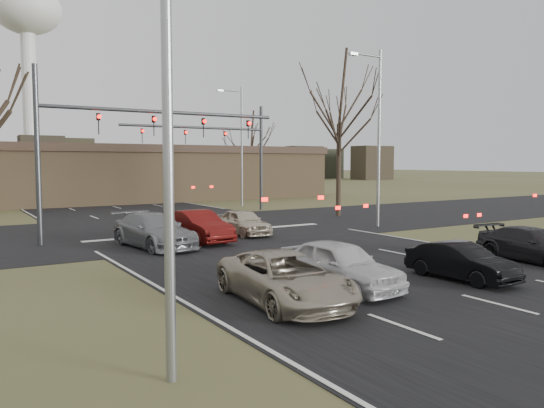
% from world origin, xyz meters
% --- Properties ---
extents(ground, '(360.00, 360.00, 0.00)m').
position_xyz_m(ground, '(0.00, 0.00, 0.00)').
color(ground, '#4C4D29').
rests_on(ground, ground).
extents(road_main, '(14.00, 300.00, 0.02)m').
position_xyz_m(road_main, '(0.00, 60.00, 0.01)').
color(road_main, black).
rests_on(road_main, ground).
extents(road_cross, '(200.00, 14.00, 0.02)m').
position_xyz_m(road_cross, '(0.00, 15.00, 0.01)').
color(road_cross, black).
rests_on(road_cross, ground).
extents(building, '(42.40, 10.40, 5.30)m').
position_xyz_m(building, '(2.00, 38.00, 2.67)').
color(building, olive).
rests_on(building, ground).
extents(water_tower, '(15.00, 15.00, 44.50)m').
position_xyz_m(water_tower, '(6.00, 120.00, 35.47)').
color(water_tower, silver).
rests_on(water_tower, ground).
extents(mast_arm_near, '(12.12, 0.24, 8.00)m').
position_xyz_m(mast_arm_near, '(-5.23, 13.00, 5.07)').
color(mast_arm_near, '#383A3D').
rests_on(mast_arm_near, ground).
extents(mast_arm_far, '(11.12, 0.24, 8.00)m').
position_xyz_m(mast_arm_far, '(6.18, 23.00, 5.02)').
color(mast_arm_far, '#383A3D').
rests_on(mast_arm_far, ground).
extents(streetlight_left, '(2.34, 0.25, 10.00)m').
position_xyz_m(streetlight_left, '(-8.82, -4.00, 5.59)').
color(streetlight_left, gray).
rests_on(streetlight_left, ground).
extents(streetlight_right_near, '(2.34, 0.25, 10.00)m').
position_xyz_m(streetlight_right_near, '(8.82, 10.00, 5.59)').
color(streetlight_right_near, gray).
rests_on(streetlight_right_near, ground).
extents(streetlight_right_far, '(2.34, 0.25, 10.00)m').
position_xyz_m(streetlight_right_far, '(9.32, 27.00, 5.59)').
color(streetlight_right_far, gray).
rests_on(streetlight_right_far, ground).
extents(tree_right_near, '(6.90, 6.90, 11.50)m').
position_xyz_m(tree_right_near, '(11.00, 16.00, 8.90)').
color(tree_right_near, black).
rests_on(tree_right_near, ground).
extents(tree_right_far, '(5.40, 5.40, 9.00)m').
position_xyz_m(tree_right_far, '(15.00, 35.00, 6.96)').
color(tree_right_far, black).
rests_on(tree_right_far, ground).
extents(car_silver_suv, '(2.65, 5.02, 1.34)m').
position_xyz_m(car_silver_suv, '(-4.61, -0.87, 0.67)').
color(car_silver_suv, '#A39984').
rests_on(car_silver_suv, ground).
extents(car_white_sedan, '(2.04, 4.37, 1.45)m').
position_xyz_m(car_white_sedan, '(-2.40, -0.43, 0.72)').
color(car_white_sedan, silver).
rests_on(car_white_sedan, ground).
extents(car_black_hatch, '(1.31, 3.62, 1.19)m').
position_xyz_m(car_black_hatch, '(1.59, -1.56, 0.59)').
color(car_black_hatch, black).
rests_on(car_black_hatch, ground).
extents(car_charcoal_sedan, '(2.12, 4.49, 1.27)m').
position_xyz_m(car_charcoal_sedan, '(6.50, -0.94, 0.63)').
color(car_charcoal_sedan, black).
rests_on(car_charcoal_sedan, ground).
extents(car_grey_ahead, '(2.75, 5.37, 1.49)m').
position_xyz_m(car_grey_ahead, '(-4.37, 9.82, 0.75)').
color(car_grey_ahead, slate).
rests_on(car_grey_ahead, ground).
extents(car_red_ahead, '(1.95, 4.59, 1.47)m').
position_xyz_m(car_red_ahead, '(-2.11, 10.28, 0.74)').
color(car_red_ahead, '#520D0B').
rests_on(car_red_ahead, ground).
extents(car_silver_ahead, '(1.56, 3.88, 1.32)m').
position_xyz_m(car_silver_ahead, '(0.87, 11.24, 0.66)').
color(car_silver_ahead, beige).
rests_on(car_silver_ahead, ground).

